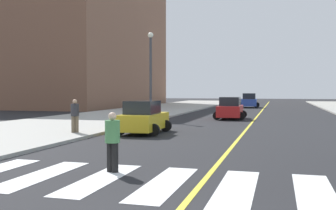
# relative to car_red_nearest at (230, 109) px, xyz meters

# --- Properties ---
(sidewalk_kerb_west) EXTENTS (10.00, 120.00, 0.15)m
(sidewalk_kerb_west) POSITION_rel_car_red_nearest_xyz_m (-10.23, -7.26, -0.78)
(sidewalk_kerb_west) COLOR #9E9B93
(sidewalk_kerb_west) RESTS_ON ground
(crosswalk_paint) EXTENTS (13.50, 4.00, 0.01)m
(crosswalk_paint) POSITION_rel_car_red_nearest_xyz_m (1.97, -23.26, -0.85)
(crosswalk_paint) COLOR silver
(crosswalk_paint) RESTS_ON ground
(lane_divider_paint) EXTENTS (0.16, 80.00, 0.01)m
(lane_divider_paint) POSITION_rel_car_red_nearest_xyz_m (1.97, 12.74, -0.85)
(lane_divider_paint) COLOR yellow
(lane_divider_paint) RESTS_ON ground
(low_rise_brick_west) EXTENTS (16.00, 32.00, 19.23)m
(low_rise_brick_west) POSITION_rel_car_red_nearest_xyz_m (-24.58, 22.94, 8.76)
(low_rise_brick_west) COLOR brown
(low_rise_brick_west) RESTS_ON ground
(car_red_nearest) EXTENTS (2.60, 4.12, 1.83)m
(car_red_nearest) POSITION_rel_car_red_nearest_xyz_m (0.00, 0.00, 0.00)
(car_red_nearest) COLOR red
(car_red_nearest) RESTS_ON ground
(car_yellow_second) EXTENTS (2.56, 4.06, 1.80)m
(car_yellow_second) POSITION_rel_car_red_nearest_xyz_m (-3.32, -12.29, -0.01)
(car_yellow_second) COLOR gold
(car_yellow_second) RESTS_ON ground
(car_blue_third) EXTENTS (2.86, 4.48, 1.97)m
(car_blue_third) POSITION_rel_car_red_nearest_xyz_m (-0.04, 22.55, 0.07)
(car_blue_third) COLOR #2D479E
(car_blue_third) RESTS_ON ground
(pedestrian_crossing) EXTENTS (0.43, 0.43, 1.74)m
(pedestrian_crossing) POSITION_rel_car_red_nearest_xyz_m (-0.78, -22.34, 0.11)
(pedestrian_crossing) COLOR black
(pedestrian_crossing) RESTS_ON ground
(pedestrian_walking_west) EXTENTS (0.43, 0.43, 1.75)m
(pedestrian_walking_west) POSITION_rel_car_red_nearest_xyz_m (-6.49, -14.14, 0.26)
(pedestrian_walking_west) COLOR brown
(pedestrian_walking_west) RESTS_ON sidewalk_kerb_west
(street_lamp) EXTENTS (0.44, 0.44, 6.83)m
(street_lamp) POSITION_rel_car_red_nearest_xyz_m (-6.00, -2.78, 3.36)
(street_lamp) COLOR #38383D
(street_lamp) RESTS_ON sidewalk_kerb_west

